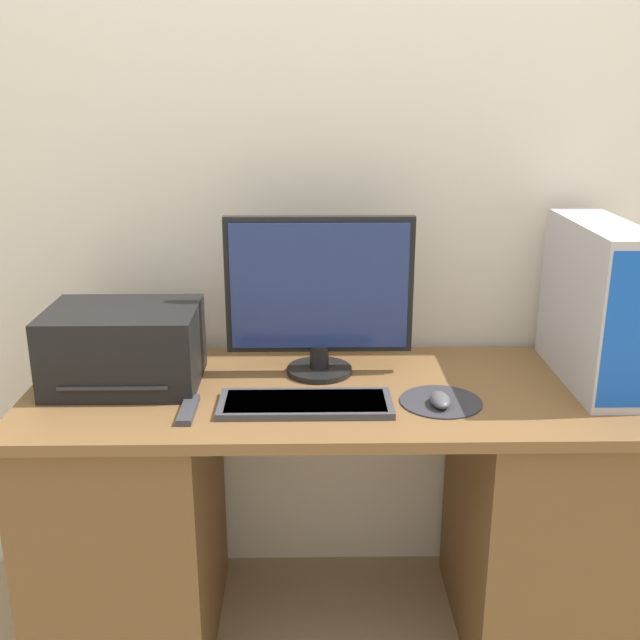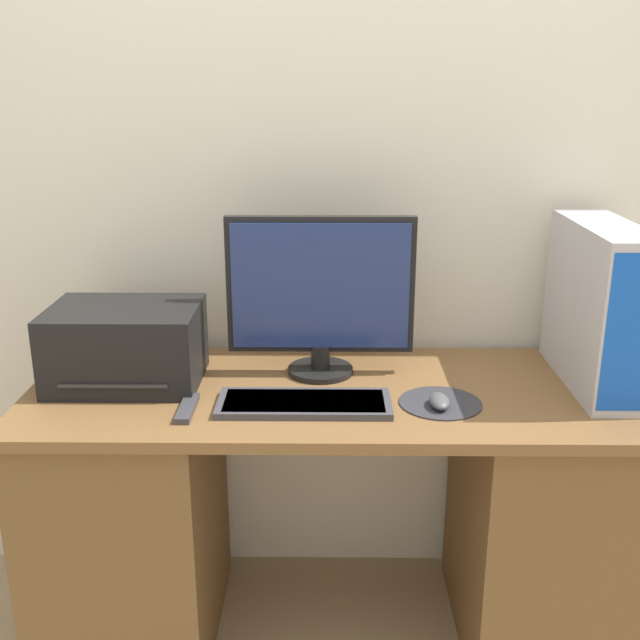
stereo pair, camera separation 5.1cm
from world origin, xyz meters
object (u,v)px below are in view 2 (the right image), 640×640
Objects in this scene: mouse at (439,401)px; remote_control at (187,408)px; computer_tower at (600,306)px; printer at (126,345)px; keyboard at (304,403)px; monitor at (320,293)px.

remote_control is at bearing -177.70° from mouse.
mouse is 0.19× the size of computer_tower.
printer is 2.50× the size of remote_control.
keyboard is 0.29m from remote_control.
mouse is at bearing -158.22° from computer_tower.
printer is at bearing 135.47° from remote_control.
keyboard is 0.83m from computer_tower.
keyboard is 0.92× the size of computer_tower.
remote_control is at bearing -44.53° from printer.
mouse reaches higher than remote_control.
monitor reaches higher than mouse.
computer_tower is at bearing 0.36° from printer.
printer is (-0.49, 0.16, 0.10)m from keyboard.
monitor is at bearing 38.87° from remote_control.
mouse is (0.30, -0.24, -0.22)m from monitor.
printer is (-0.53, -0.07, -0.13)m from monitor.
mouse is 0.58× the size of remote_control.
computer_tower is (0.44, 0.18, 0.20)m from mouse.
printer reaches higher than remote_control.
printer reaches higher than keyboard.
keyboard is (-0.04, -0.24, -0.22)m from monitor.
remote_control is at bearing -141.13° from monitor.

